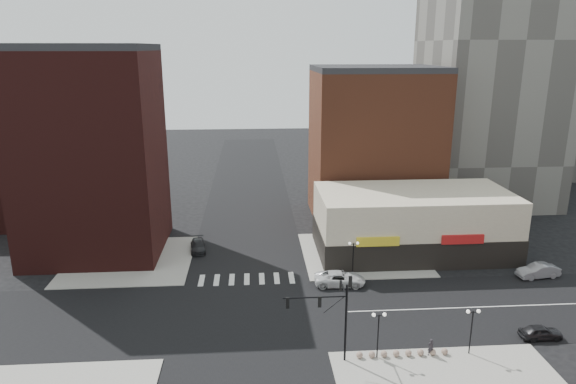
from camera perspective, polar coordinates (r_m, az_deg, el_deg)
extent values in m
plane|color=black|center=(51.95, -4.55, -13.51)|extent=(240.00, 240.00, 0.00)
cube|color=black|center=(51.95, -4.55, -13.50)|extent=(200.00, 14.00, 0.02)
cube|color=black|center=(51.95, -4.55, -13.50)|extent=(14.00, 200.00, 0.02)
cube|color=gray|center=(66.74, -17.12, -7.25)|extent=(15.00, 15.00, 0.12)
cube|color=gray|center=(66.39, 8.23, -6.81)|extent=(15.00, 15.00, 0.12)
cube|color=#361311|center=(68.06, -20.94, 3.83)|extent=(16.00, 15.00, 25.00)
cube|color=#361311|center=(88.00, -25.82, 1.46)|extent=(20.00, 18.00, 12.00)
cube|color=brown|center=(78.33, 9.49, 4.99)|extent=(18.00, 15.00, 22.00)
cube|color=beige|center=(67.11, 13.71, -3.26)|extent=(24.00, 12.00, 8.00)
cube|color=black|center=(67.88, 13.59, -5.10)|extent=(24.20, 12.20, 3.40)
cylinder|color=black|center=(43.72, 6.44, -14.36)|extent=(0.18, 0.18, 7.00)
cylinder|color=black|center=(42.15, 2.99, -11.61)|extent=(5.20, 0.11, 0.11)
cylinder|color=black|center=(42.69, 5.16, -12.35)|extent=(1.72, 0.06, 1.46)
cylinder|color=black|center=(43.84, 6.19, -10.55)|extent=(0.11, 3.00, 0.11)
cube|color=black|center=(42.14, -0.05, -12.21)|extent=(0.28, 0.18, 0.95)
sphere|color=red|center=(42.00, -0.05, -11.85)|extent=(0.16, 0.16, 0.16)
cube|color=black|center=(42.38, 3.53, -12.07)|extent=(0.28, 0.18, 0.95)
sphere|color=red|center=(42.24, 3.54, -11.71)|extent=(0.16, 0.16, 0.16)
cube|color=black|center=(45.16, 5.88, -10.28)|extent=(0.18, 0.28, 0.95)
sphere|color=red|center=(45.03, 5.89, -9.94)|extent=(0.16, 0.16, 0.16)
cube|color=black|center=(41.99, 6.94, -9.85)|extent=(0.28, 0.18, 0.95)
sphere|color=red|center=(41.86, 6.95, -9.48)|extent=(0.16, 0.16, 0.16)
cylinder|color=black|center=(45.14, 9.97, -15.50)|extent=(0.11, 0.11, 4.00)
cylinder|color=black|center=(44.19, 10.09, -13.39)|extent=(0.90, 0.06, 0.06)
sphere|color=white|center=(44.04, 9.51, -13.32)|extent=(0.32, 0.32, 0.32)
sphere|color=white|center=(44.25, 10.67, -13.23)|extent=(0.32, 0.32, 0.32)
cylinder|color=black|center=(47.59, 19.67, -14.49)|extent=(0.11, 0.11, 4.00)
cylinder|color=black|center=(46.69, 19.89, -12.47)|extent=(0.90, 0.06, 0.06)
sphere|color=white|center=(46.47, 19.38, -12.42)|extent=(0.32, 0.32, 0.32)
sphere|color=white|center=(46.82, 20.42, -12.30)|extent=(0.32, 0.32, 0.32)
cylinder|color=black|center=(59.24, 7.24, -7.47)|extent=(0.11, 0.11, 4.00)
cylinder|color=black|center=(58.52, 7.30, -5.76)|extent=(0.90, 0.06, 0.06)
sphere|color=white|center=(58.40, 6.87, -5.68)|extent=(0.32, 0.32, 0.32)
sphere|color=white|center=(58.57, 7.74, -5.65)|extent=(0.32, 0.32, 0.32)
sphere|color=gray|center=(45.75, 7.95, -17.49)|extent=(0.56, 0.56, 0.56)
sphere|color=gray|center=(45.96, 9.29, -17.38)|extent=(0.56, 0.56, 0.56)
sphere|color=gray|center=(46.19, 10.62, -17.26)|extent=(0.56, 0.56, 0.56)
sphere|color=gray|center=(46.45, 11.93, -17.14)|extent=(0.56, 0.56, 0.56)
sphere|color=gray|center=(46.72, 13.23, -17.01)|extent=(0.56, 0.56, 0.56)
sphere|color=gray|center=(47.03, 14.50, -16.87)|extent=(0.56, 0.56, 0.56)
sphere|color=gray|center=(47.35, 15.76, -16.73)|extent=(0.56, 0.56, 0.56)
sphere|color=gray|center=(47.69, 17.00, -16.58)|extent=(0.56, 0.56, 0.56)
imported|color=silver|center=(57.68, 5.78, -9.55)|extent=(5.76, 2.93, 1.56)
imported|color=black|center=(53.06, 26.26, -13.78)|extent=(3.79, 1.56, 1.29)
imported|color=gray|center=(65.74, 26.04, -7.87)|extent=(5.02, 2.33, 1.59)
imported|color=black|center=(67.61, -9.97, -5.91)|extent=(2.38, 4.76, 1.33)
imported|color=#242126|center=(46.99, 15.56, -16.26)|extent=(0.63, 0.48, 1.56)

